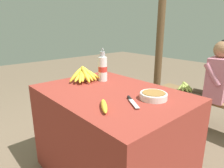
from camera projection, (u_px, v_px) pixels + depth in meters
name	position (u px, v px, depth m)	size (l,w,h in m)	color
market_counter	(111.00, 135.00, 1.64)	(1.17, 0.84, 0.77)	maroon
banana_bunch_ripe	(85.00, 74.00, 1.78)	(0.19, 0.31, 0.15)	#4C381E
serving_bowl	(153.00, 95.00, 1.37)	(0.19, 0.19, 0.05)	white
water_bottle	(103.00, 68.00, 1.80)	(0.08, 0.08, 0.30)	white
loose_banana_front	(104.00, 106.00, 1.22)	(0.20, 0.15, 0.04)	gold
knife	(131.00, 100.00, 1.33)	(0.19, 0.13, 0.02)	#BCBCC1
wooden_bench	(211.00, 103.00, 2.39)	(1.38, 0.32, 0.43)	brown
seated_vendor	(214.00, 81.00, 2.28)	(0.43, 0.41, 1.11)	#473828
banana_bunch_green	(185.00, 86.00, 2.60)	(0.18, 0.31, 0.13)	#4C381E
support_post_near	(161.00, 28.00, 3.01)	(0.11, 0.11, 2.42)	brown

